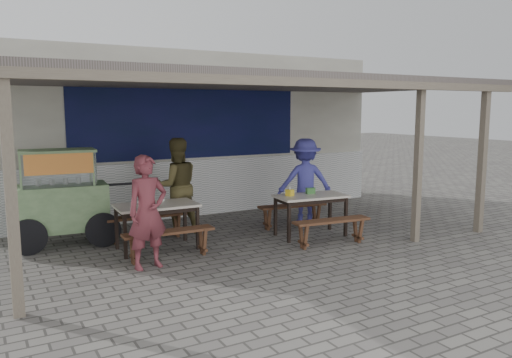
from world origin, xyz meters
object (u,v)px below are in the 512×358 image
(bench_right_street, at_px, (332,226))
(patron_street_side, at_px, (148,212))
(bench_right_wall, at_px, (292,210))
(patron_right_table, at_px, (305,181))
(bench_left_street, at_px, (169,238))
(tissue_box, at_px, (290,193))
(condiment_bowl, at_px, (142,203))
(condiment_jar, at_px, (162,199))
(table_right, at_px, (311,200))
(vendor_cart, at_px, (62,194))
(table_left, at_px, (157,209))
(patron_wall_side, at_px, (176,186))
(donation_box, at_px, (310,191))
(bench_left_wall, at_px, (147,222))

(bench_right_street, relative_size, patron_street_side, 0.85)
(bench_right_wall, height_order, patron_right_table, patron_right_table)
(bench_left_street, xyz_separation_m, tissue_box, (2.34, 0.22, 0.47))
(bench_left_street, distance_m, patron_right_table, 3.45)
(condiment_bowl, bearing_deg, bench_right_wall, 1.91)
(bench_left_street, relative_size, condiment_jar, 16.92)
(table_right, relative_size, vendor_cart, 0.64)
(patron_right_table, bearing_deg, bench_left_street, 42.07)
(condiment_bowl, bearing_deg, bench_right_street, -25.03)
(table_left, distance_m, bench_right_street, 2.91)
(patron_wall_side, bearing_deg, condiment_jar, 57.25)
(patron_right_table, bearing_deg, vendor_cart, 16.98)
(bench_right_wall, xyz_separation_m, donation_box, (0.01, -0.57, 0.47))
(tissue_box, bearing_deg, bench_right_street, -70.34)
(patron_street_side, distance_m, donation_box, 3.23)
(patron_wall_side, bearing_deg, donation_box, 153.31)
(bench_left_wall, distance_m, condiment_bowl, 0.74)
(bench_left_street, bearing_deg, condiment_jar, 79.08)
(bench_left_wall, distance_m, bench_right_wall, 2.78)
(patron_right_table, bearing_deg, patron_wall_side, 13.89)
(bench_right_wall, distance_m, donation_box, 0.74)
(bench_left_wall, bearing_deg, donation_box, -18.23)
(table_right, xyz_separation_m, tissue_box, (-0.38, 0.12, 0.14))
(bench_right_wall, bearing_deg, condiment_jar, -174.34)
(bench_right_wall, bearing_deg, tissue_box, -121.11)
(bench_left_street, relative_size, patron_wall_side, 0.80)
(bench_right_wall, xyz_separation_m, patron_right_table, (0.45, 0.23, 0.52))
(bench_right_street, relative_size, patron_wall_side, 0.79)
(table_right, bearing_deg, bench_left_wall, 162.97)
(bench_left_wall, relative_size, condiment_jar, 16.92)
(table_left, height_order, patron_street_side, patron_street_side)
(bench_left_wall, xyz_separation_m, patron_street_side, (-0.44, -1.50, 0.48))
(bench_right_wall, relative_size, patron_street_side, 0.85)
(condiment_jar, bearing_deg, bench_right_wall, -0.77)
(bench_right_street, xyz_separation_m, vendor_cart, (-3.90, 2.22, 0.55))
(bench_right_wall, xyz_separation_m, tissue_box, (-0.46, -0.59, 0.47))
(condiment_jar, bearing_deg, table_right, -16.49)
(bench_left_street, distance_m, donation_box, 2.85)
(condiment_jar, bearing_deg, condiment_bowl, -160.97)
(patron_street_side, distance_m, condiment_bowl, 0.97)
(table_left, distance_m, patron_street_side, 0.97)
(bench_right_street, height_order, condiment_jar, condiment_jar)
(bench_left_street, xyz_separation_m, table_right, (2.71, 0.10, 0.33))
(bench_right_wall, distance_m, patron_wall_side, 2.27)
(bench_left_street, xyz_separation_m, bench_right_wall, (2.79, 0.81, -0.00))
(tissue_box, relative_size, condiment_jar, 1.38)
(bench_left_street, distance_m, bench_right_wall, 2.91)
(table_left, bearing_deg, bench_left_street, -90.00)
(table_left, bearing_deg, vendor_cart, 144.69)
(bench_right_street, xyz_separation_m, condiment_bowl, (-2.83, 1.32, 0.44))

